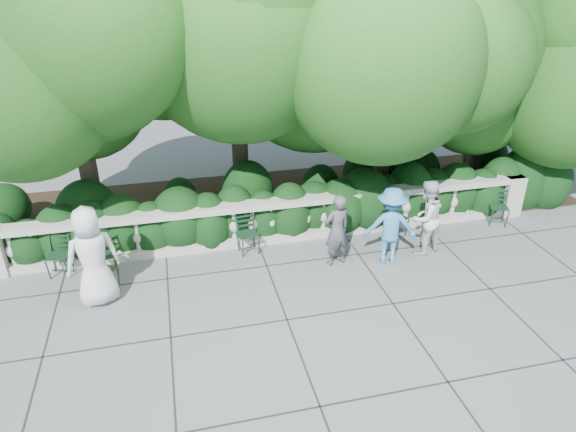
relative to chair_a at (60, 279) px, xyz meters
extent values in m
plane|color=#56595E|center=(4.56, -1.30, 0.00)|extent=(90.00, 90.00, 0.00)
cube|color=#9E998E|center=(4.56, 0.50, 0.09)|extent=(12.00, 0.32, 0.18)
cube|color=#9E998E|center=(4.56, 0.50, 0.93)|extent=(12.00, 0.36, 0.14)
cube|color=#9E998E|center=(10.34, 0.50, 0.50)|extent=(0.44, 0.44, 1.00)
cylinder|color=#3F3023|center=(0.56, 2.10, 1.40)|extent=(0.40, 0.40, 2.80)
ellipsoid|color=#12370F|center=(0.56, 1.66, 3.68)|extent=(5.28, 5.28, 3.96)
cylinder|color=#3F3023|center=(4.06, 2.70, 1.70)|extent=(0.40, 0.40, 3.40)
ellipsoid|color=#12370F|center=(4.06, 2.18, 4.44)|extent=(6.24, 6.24, 4.68)
cylinder|color=#3F3023|center=(7.56, 2.00, 1.50)|extent=(0.40, 0.40, 3.00)
ellipsoid|color=#12370F|center=(7.56, 1.54, 3.92)|extent=(5.52, 5.52, 4.14)
cylinder|color=#3F3023|center=(10.56, 2.50, 1.30)|extent=(0.40, 0.40, 2.60)
ellipsoid|color=#12370F|center=(10.56, 2.10, 3.40)|extent=(4.80, 4.80, 3.60)
imported|color=silver|center=(0.85, -0.94, 0.95)|extent=(1.07, 0.86, 1.90)
imported|color=#444449|center=(5.47, -0.71, 0.77)|extent=(0.64, 0.50, 1.55)
imported|color=silver|center=(7.42, -0.70, 0.82)|extent=(0.97, 0.86, 1.65)
imported|color=teal|center=(6.54, -0.90, 0.83)|extent=(1.21, 0.92, 1.66)
camera|label=1|loc=(2.39, -9.29, 5.68)|focal=32.00mm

